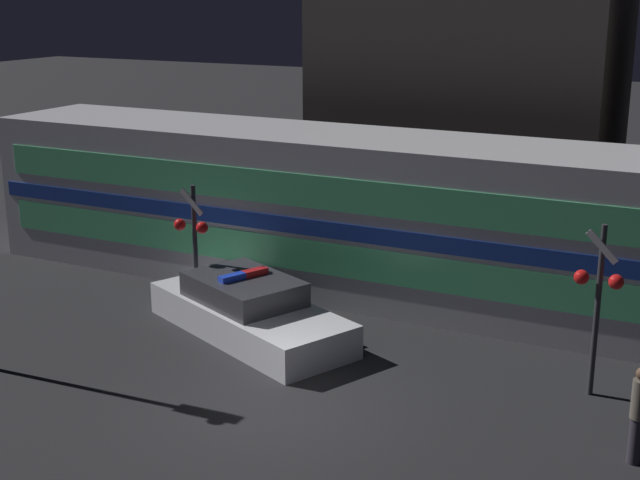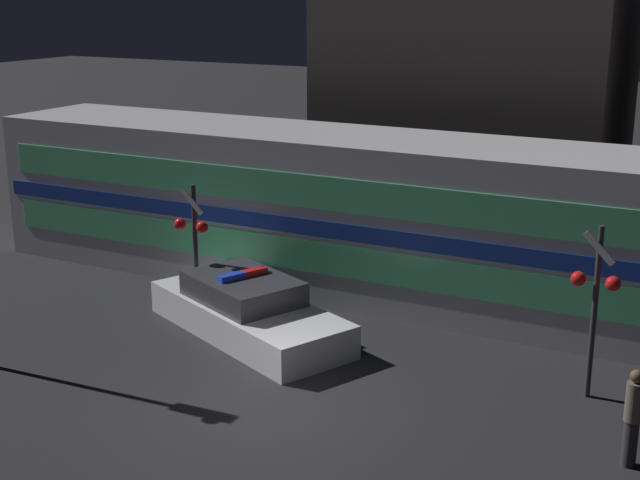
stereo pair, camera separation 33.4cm
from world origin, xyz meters
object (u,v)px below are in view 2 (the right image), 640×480
Objects in this scene: police_car at (248,311)px; crossing_signal_near at (595,295)px; pedestrian at (633,417)px; train at (383,217)px.

crossing_signal_near is (6.92, 0.18, 1.43)m from police_car.
pedestrian is 0.50× the size of crossing_signal_near.
police_car is 3.36× the size of pedestrian.
police_car is (-1.46, -3.62, -1.36)m from train.
crossing_signal_near is at bearing 116.97° from pedestrian.
pedestrian is at bearing -40.18° from train.
crossing_signal_near is at bearing 25.52° from police_car.
police_car is at bearing -178.49° from crossing_signal_near.
crossing_signal_near is (-1.05, 2.06, 1.11)m from pedestrian.
train is 13.08× the size of pedestrian.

